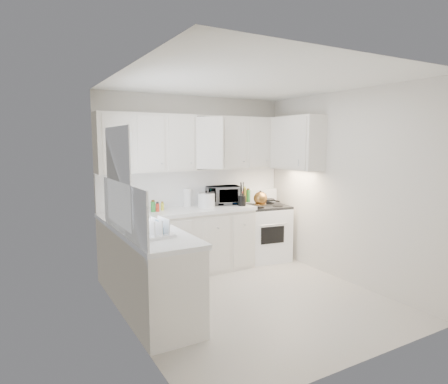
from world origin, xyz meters
TOP-DOWN VIEW (x-y plane):
  - floor at (0.00, 0.00)m, footprint 3.20×3.20m
  - ceiling at (0.00, 0.00)m, footprint 3.20×3.20m
  - wall_back at (0.00, 1.60)m, footprint 3.00×0.00m
  - wall_front at (0.00, -1.60)m, footprint 3.00×0.00m
  - wall_left at (-1.50, 0.00)m, footprint 0.00×3.20m
  - wall_right at (1.50, 0.00)m, footprint 0.00×3.20m
  - window_blinds at (-1.48, 0.35)m, footprint 0.06×0.96m
  - lower_cabinets_back at (-0.39, 1.30)m, footprint 2.22×0.60m
  - lower_cabinets_left at (-1.20, 0.20)m, footprint 0.60×1.60m
  - countertop_back at (-0.39, 1.29)m, footprint 2.24×0.64m
  - countertop_left at (-1.19, 0.20)m, footprint 0.64×1.62m
  - backsplash_back at (0.00, 1.59)m, footprint 2.98×0.02m
  - backsplash_left at (-1.49, 0.20)m, footprint 0.02×1.60m
  - upper_cabinets_back at (0.00, 1.44)m, footprint 3.00×0.33m
  - upper_cabinets_right at (1.33, 0.82)m, footprint 0.33×0.90m
  - sink at (-1.19, 0.55)m, footprint 0.42×0.38m
  - stove at (1.07, 1.28)m, footprint 0.83×0.71m
  - tea_kettle at (0.89, 1.12)m, footprint 0.32×0.29m
  - frying_pan at (1.25, 1.44)m, footprint 0.32×0.47m
  - microwave at (0.39, 1.44)m, footprint 0.57×0.40m
  - rice_cooker at (0.05, 1.32)m, footprint 0.31×0.31m
  - paper_towel at (-0.17, 1.52)m, footprint 0.12×0.12m
  - utensil_crock at (0.57, 1.16)m, footprint 0.14×0.14m
  - dish_rack at (-1.27, -0.05)m, footprint 0.42×0.33m
  - spice_left_0 at (-0.85, 1.42)m, footprint 0.06×0.06m
  - spice_left_1 at (-0.78, 1.33)m, footprint 0.06×0.06m
  - spice_left_2 at (-0.70, 1.42)m, footprint 0.06×0.06m
  - spice_left_3 at (-0.62, 1.33)m, footprint 0.06×0.06m
  - sauce_right_0 at (0.58, 1.46)m, footprint 0.06×0.06m
  - sauce_right_1 at (0.64, 1.40)m, footprint 0.06×0.06m
  - sauce_right_2 at (0.69, 1.46)m, footprint 0.06×0.06m
  - sauce_right_3 at (0.74, 1.40)m, footprint 0.06×0.06m
  - sauce_right_4 at (0.80, 1.46)m, footprint 0.06×0.06m
  - sauce_right_5 at (0.85, 1.40)m, footprint 0.06×0.06m

SIDE VIEW (x-z plane):
  - floor at x=0.00m, z-range 0.00..0.00m
  - lower_cabinets_back at x=-0.39m, z-range 0.00..0.90m
  - lower_cabinets_left at x=-1.20m, z-range 0.00..0.90m
  - stove at x=1.07m, z-range 0.00..1.15m
  - countertop_back at x=-0.39m, z-range 0.90..0.95m
  - countertop_left at x=-1.19m, z-range 0.90..0.95m
  - frying_pan at x=1.25m, z-range 0.95..0.98m
  - spice_left_0 at x=-0.85m, z-range 0.95..1.08m
  - spice_left_1 at x=-0.78m, z-range 0.95..1.08m
  - spice_left_2 at x=-0.70m, z-range 0.95..1.08m
  - spice_left_3 at x=-0.62m, z-range 0.95..1.08m
  - sauce_right_0 at x=0.58m, z-range 0.95..1.14m
  - sauce_right_1 at x=0.64m, z-range 0.95..1.14m
  - sauce_right_2 at x=0.69m, z-range 0.95..1.14m
  - sauce_right_3 at x=0.74m, z-range 0.95..1.14m
  - sauce_right_4 at x=0.80m, z-range 0.95..1.14m
  - sauce_right_5 at x=0.85m, z-range 0.95..1.14m
  - dish_rack at x=-1.27m, z-range 0.95..1.17m
  - tea_kettle at x=0.89m, z-range 0.94..1.18m
  - sink at x=-1.19m, z-range 0.92..1.22m
  - rice_cooker at x=0.05m, z-range 0.95..1.20m
  - paper_towel at x=-0.17m, z-range 0.95..1.22m
  - microwave at x=0.39m, z-range 0.95..1.30m
  - utensil_crock at x=0.57m, z-range 0.95..1.32m
  - backsplash_back at x=0.00m, z-range 0.95..1.50m
  - backsplash_left at x=-1.49m, z-range 0.95..1.50m
  - wall_back at x=0.00m, z-range -0.20..2.80m
  - wall_front at x=0.00m, z-range -0.20..2.80m
  - wall_left at x=-1.50m, z-range -0.30..2.90m
  - wall_right at x=1.50m, z-range -0.30..2.90m
  - upper_cabinets_back at x=0.00m, z-range 1.10..1.90m
  - upper_cabinets_right at x=1.33m, z-range 1.10..1.90m
  - window_blinds at x=-1.48m, z-range 1.02..2.08m
  - ceiling at x=0.00m, z-range 2.60..2.60m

